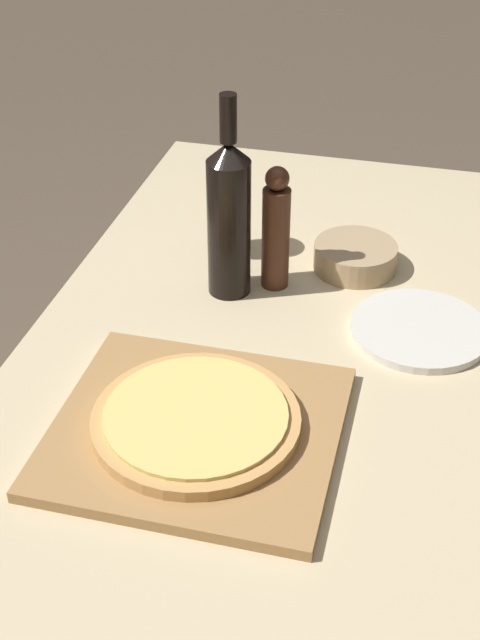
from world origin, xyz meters
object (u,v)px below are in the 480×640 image
Objects in this scene: pepper_mill at (276,231)px; small_bowl at (355,257)px; pizza at (196,419)px; wine_bottle at (229,216)px; wine_glass at (229,204)px.

small_bowl is at bearing 34.85° from pepper_mill.
pizza is 1.30× the size of pepper_mill.
wine_bottle is 0.09m from pepper_mill.
wine_glass reaches higher than small_bowl.
small_bowl is at bearing 73.42° from pizza.
pizza is at bearing -80.35° from wine_glass.
wine_glass is at bearing 105.07° from wine_bottle.
wine_bottle is at bearing -147.84° from small_bowl.
wine_glass is at bearing 99.65° from pizza.
pepper_mill is at bearing -40.18° from wine_glass.
pizza is 0.40m from wine_bottle.
pepper_mill is at bearing -145.15° from small_bowl.
wine_glass is 0.25m from small_bowl.
wine_bottle is at bearing -153.02° from pepper_mill.
pizza is 0.53m from small_bowl.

